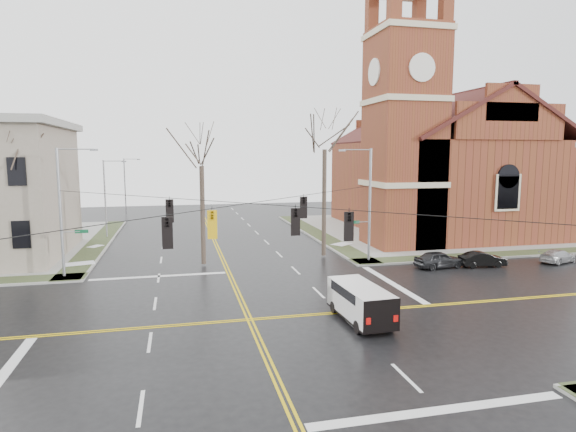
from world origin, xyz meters
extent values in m
plane|color=black|center=(0.00, 0.00, 0.00)|extent=(120.00, 120.00, 0.00)
cube|color=gray|center=(25.00, 25.00, 0.07)|extent=(30.00, 30.00, 0.15)
cube|color=#2F3C21|center=(11.20, 25.00, 0.15)|extent=(2.00, 30.00, 0.02)
cube|color=#2F3C21|center=(25.00, 11.20, 0.15)|extent=(30.00, 2.00, 0.02)
cube|color=#2F3C21|center=(-11.20, 25.00, 0.15)|extent=(2.00, 30.00, 0.02)
cube|color=gold|center=(-0.12, 0.00, 0.01)|extent=(0.12, 100.00, 0.01)
cube|color=gold|center=(0.12, 0.00, 0.01)|extent=(0.12, 100.00, 0.01)
cube|color=gold|center=(0.00, -0.12, 0.01)|extent=(100.00, 0.12, 0.01)
cube|color=gold|center=(0.00, 0.12, 0.01)|extent=(100.00, 0.12, 0.01)
cube|color=silver|center=(5.00, -10.50, 0.01)|extent=(9.50, 0.50, 0.01)
cube|color=silver|center=(-5.00, 10.50, 0.01)|extent=(9.50, 0.50, 0.01)
cube|color=silver|center=(10.50, 5.00, 0.01)|extent=(0.50, 9.50, 0.01)
cube|color=brown|center=(17.00, 17.00, 10.00)|extent=(6.00, 6.00, 20.00)
cube|color=beige|center=(17.00, 17.00, 19.50)|extent=(6.30, 6.30, 0.50)
cylinder|color=silver|center=(17.00, 13.95, 16.00)|extent=(2.40, 0.15, 2.40)
cylinder|color=silver|center=(13.95, 17.00, 16.00)|extent=(0.15, 2.40, 2.40)
cube|color=brown|center=(26.00, 26.00, 5.00)|extent=(18.00, 24.00, 10.00)
cube|color=brown|center=(16.80, 20.00, 2.20)|extent=(2.00, 5.00, 4.40)
cylinder|color=gray|center=(11.50, 11.50, 4.65)|extent=(0.20, 0.20, 9.00)
cylinder|color=gray|center=(10.90, 11.50, 3.30)|extent=(1.20, 0.06, 0.06)
cube|color=#0D4D2C|center=(10.20, 11.50, 3.30)|extent=(0.90, 0.04, 0.25)
cylinder|color=gray|center=(10.30, 11.50, 9.05)|extent=(2.40, 0.08, 0.08)
cube|color=gray|center=(9.10, 11.50, 9.00)|extent=(0.50, 0.22, 0.15)
cylinder|color=gray|center=(-11.50, 11.50, 4.65)|extent=(0.20, 0.20, 9.00)
cylinder|color=gray|center=(-10.90, 11.50, 3.30)|extent=(1.20, 0.06, 0.06)
cube|color=#0D4D2C|center=(-10.20, 11.50, 3.30)|extent=(0.90, 0.04, 0.25)
cylinder|color=gray|center=(-10.30, 11.50, 9.05)|extent=(2.40, 0.08, 0.08)
cube|color=gray|center=(-9.10, 11.50, 9.00)|extent=(0.50, 0.22, 0.15)
cylinder|color=black|center=(0.00, 0.00, 6.20)|extent=(23.02, 23.02, 0.03)
cylinder|color=black|center=(0.00, 0.00, 6.20)|extent=(23.02, 23.02, 0.03)
imported|color=black|center=(-4.00, -4.00, 5.45)|extent=(0.21, 0.26, 1.30)
imported|color=black|center=(4.00, 4.00, 5.45)|extent=(0.21, 0.26, 1.30)
imported|color=#E6AF0D|center=(-2.00, -2.00, 5.45)|extent=(0.21, 0.26, 1.30)
imported|color=black|center=(-4.00, 4.00, 5.45)|extent=(0.21, 0.26, 1.30)
imported|color=black|center=(4.00, -4.00, 5.45)|extent=(0.21, 0.26, 1.30)
imported|color=black|center=(2.00, -2.00, 5.45)|extent=(0.21, 0.26, 1.30)
cylinder|color=gray|center=(-10.80, 28.00, 4.10)|extent=(0.16, 0.16, 8.00)
cylinder|color=gray|center=(-9.80, 28.00, 8.00)|extent=(2.00, 0.07, 0.07)
cube|color=gray|center=(-8.80, 28.00, 7.95)|extent=(0.45, 0.20, 0.13)
cylinder|color=gray|center=(-10.80, 48.00, 4.10)|extent=(0.16, 0.16, 8.00)
cylinder|color=gray|center=(-9.80, 48.00, 8.00)|extent=(2.00, 0.07, 0.07)
cube|color=gray|center=(-8.80, 48.00, 7.95)|extent=(0.45, 0.20, 0.13)
cube|color=white|center=(5.63, -1.55, 1.10)|extent=(2.11, 4.94, 1.56)
cube|color=white|center=(5.53, 0.46, 0.87)|extent=(1.91, 0.91, 1.10)
cube|color=black|center=(5.51, 0.78, 1.37)|extent=(1.70, 0.19, 0.73)
cube|color=black|center=(5.62, -1.36, 1.60)|extent=(2.05, 3.38, 0.50)
cube|color=#B70C0A|center=(5.03, -4.05, 0.92)|extent=(0.22, 0.07, 0.31)
cube|color=#B70C0A|center=(6.46, -3.98, 0.92)|extent=(0.22, 0.07, 0.31)
cube|color=black|center=(5.63, -1.55, 0.30)|extent=(2.16, 4.98, 0.09)
cylinder|color=black|center=(4.71, 0.01, 0.33)|extent=(0.27, 0.67, 0.66)
cylinder|color=black|center=(6.39, 0.09, 0.33)|extent=(0.27, 0.67, 0.66)
cylinder|color=black|center=(4.86, -3.19, 0.33)|extent=(0.27, 0.67, 0.66)
cylinder|color=black|center=(6.54, -3.11, 0.33)|extent=(0.27, 0.67, 0.66)
imported|color=black|center=(15.97, 8.34, 0.66)|extent=(3.99, 1.94, 1.31)
imported|color=black|center=(19.46, 7.88, 0.59)|extent=(3.67, 1.57, 1.18)
imported|color=#AAABAD|center=(26.36, 7.81, 0.53)|extent=(3.93, 2.55, 1.06)
cylinder|color=#362B22|center=(-14.90, 13.83, 4.00)|extent=(0.36, 0.36, 7.70)
cylinder|color=#362B22|center=(-1.66, 13.14, 3.98)|extent=(0.36, 0.36, 7.65)
cylinder|color=#362B22|center=(8.48, 14.11, 4.63)|extent=(0.36, 0.36, 8.95)
camera|label=1|loc=(-3.56, -24.38, 8.71)|focal=30.00mm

